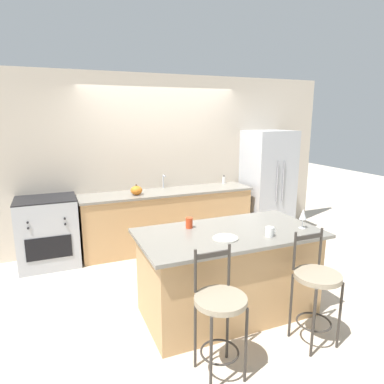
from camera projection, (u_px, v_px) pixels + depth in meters
The scene contains 15 objects.
ground_plane at pixel (176, 254), 5.24m from camera, with size 18.00×18.00×0.00m, color beige.
wall_back at pixel (161, 161), 5.54m from camera, with size 6.00×0.07×2.70m.
back_counter at pixel (168, 218), 5.46m from camera, with size 2.71×0.65×0.92m.
sink_faucet at pixel (164, 180), 5.50m from camera, with size 0.02×0.13×0.22m.
kitchen_island at pixel (228, 272), 3.59m from camera, with size 1.86×0.99×0.91m.
refrigerator at pixel (267, 183), 5.98m from camera, with size 0.75×0.73×1.82m.
oven_range at pixel (48, 232), 4.77m from camera, with size 0.79×0.65×0.97m.
bar_stool_near at pixel (220, 311), 2.69m from camera, with size 0.42×0.42×1.05m.
bar_stool_far at pixel (316, 286), 3.09m from camera, with size 0.42×0.42×1.05m.
dinner_plate at pixel (225, 238), 3.29m from camera, with size 0.25×0.25×0.02m.
wine_glass at pixel (303, 215), 3.57m from camera, with size 0.07×0.07×0.21m.
coffee_mug at pixel (270, 232), 3.34m from camera, with size 0.11×0.08×0.10m.
tumbler_cup at pixel (189, 223), 3.59m from camera, with size 0.07×0.07×0.11m.
pumpkin_decoration at pixel (136, 190), 5.06m from camera, with size 0.17×0.17×0.16m.
soap_bottle at pixel (224, 180), 5.94m from camera, with size 0.06×0.06×0.14m.
Camera 1 is at (-1.65, -4.62, 2.07)m, focal length 32.00 mm.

